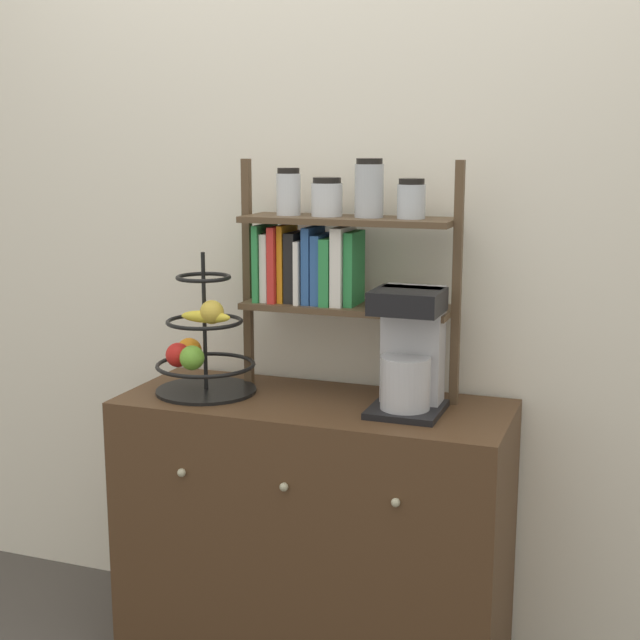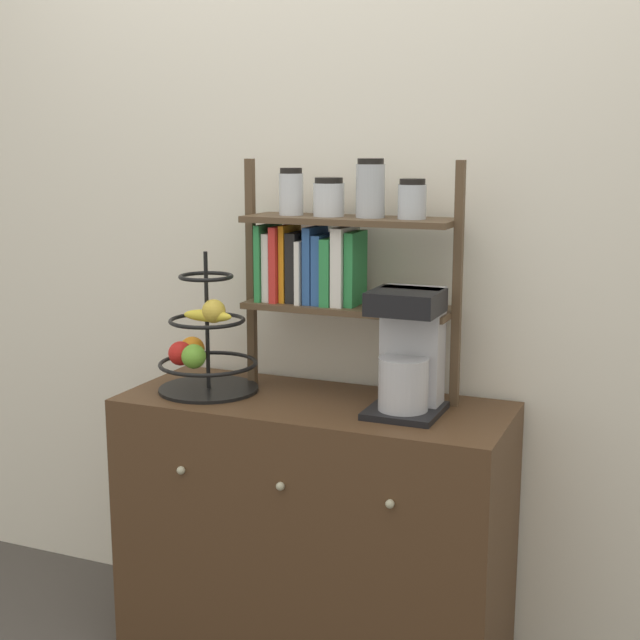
{
  "view_description": "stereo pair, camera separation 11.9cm",
  "coord_description": "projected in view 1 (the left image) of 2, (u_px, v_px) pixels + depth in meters",
  "views": [
    {
      "loc": [
        0.86,
        -2.09,
        1.52
      ],
      "look_at": [
        0.02,
        0.22,
        1.04
      ],
      "focal_mm": 50.0,
      "sensor_mm": 36.0,
      "label": 1
    },
    {
      "loc": [
        0.97,
        -2.04,
        1.52
      ],
      "look_at": [
        0.02,
        0.22,
        1.04
      ],
      "focal_mm": 50.0,
      "sensor_mm": 36.0,
      "label": 2
    }
  ],
  "objects": [
    {
      "name": "shelf_hutch",
      "position": [
        330.0,
        252.0,
        2.58
      ],
      "size": [
        0.66,
        0.2,
        0.69
      ],
      "color": "brown",
      "rests_on": "sideboard"
    },
    {
      "name": "coffee_maker",
      "position": [
        409.0,
        351.0,
        2.44
      ],
      "size": [
        0.2,
        0.21,
        0.34
      ],
      "color": "black",
      "rests_on": "sideboard"
    },
    {
      "name": "wall_back",
      "position": [
        344.0,
        219.0,
        2.71
      ],
      "size": [
        7.0,
        0.05,
        2.6
      ],
      "primitive_type": "cube",
      "color": "silver",
      "rests_on": "ground_plane"
    },
    {
      "name": "sideboard",
      "position": [
        314.0,
        531.0,
        2.64
      ],
      "size": [
        1.12,
        0.46,
        0.8
      ],
      "color": "#4C331E",
      "rests_on": "ground_plane"
    },
    {
      "name": "fruit_stand",
      "position": [
        201.0,
        349.0,
        2.62
      ],
      "size": [
        0.3,
        0.3,
        0.42
      ],
      "color": "black",
      "rests_on": "sideboard"
    }
  ]
}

